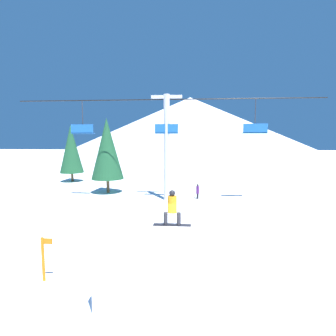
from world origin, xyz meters
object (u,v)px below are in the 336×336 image
(snowboarder, at_px, (172,208))
(trail_marker, at_px, (43,258))
(pine_tree_near, at_px, (107,149))
(distant_skier, at_px, (198,191))
(snow_ramp, at_px, (157,262))

(snowboarder, bearing_deg, trail_marker, -163.05)
(snowboarder, height_order, pine_tree_near, pine_tree_near)
(snowboarder, distance_m, distant_skier, 11.80)
(snow_ramp, distance_m, distant_skier, 13.06)
(snowboarder, height_order, distant_skier, snowboarder)
(pine_tree_near, bearing_deg, snow_ramp, -66.92)
(snow_ramp, height_order, pine_tree_near, pine_tree_near)
(pine_tree_near, distance_m, trail_marker, 15.31)
(snow_ramp, distance_m, snowboarder, 2.05)
(snowboarder, xyz_separation_m, pine_tree_near, (-6.73, 13.46, 1.68))
(snow_ramp, xyz_separation_m, trail_marker, (-3.90, 0.02, 0.00))
(snowboarder, relative_size, pine_tree_near, 0.21)
(pine_tree_near, height_order, trail_marker, pine_tree_near)
(distant_skier, bearing_deg, pine_tree_near, 167.04)
(snowboarder, distance_m, trail_marker, 4.76)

